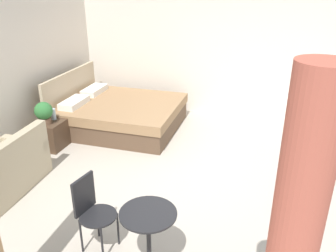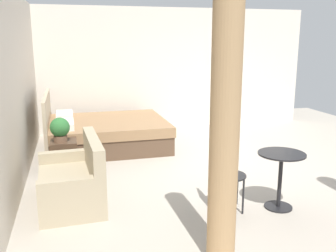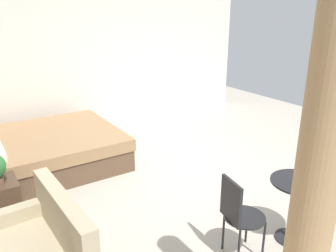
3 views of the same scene
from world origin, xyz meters
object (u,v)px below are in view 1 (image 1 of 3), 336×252
at_px(vase, 53,114).
at_px(balcony_table, 148,231).
at_px(potted_plant, 44,112).
at_px(cafe_chair_near_window, 91,207).
at_px(couch, 5,172).
at_px(nightstand, 53,135).
at_px(bed, 119,114).

bearing_deg(vase, balcony_table, -130.91).
relative_size(potted_plant, balcony_table, 0.55).
distance_m(potted_plant, cafe_chair_near_window, 2.75).
height_order(couch, vase, couch).
relative_size(potted_plant, cafe_chair_near_window, 0.44).
bearing_deg(vase, potted_plant, 173.99).
bearing_deg(balcony_table, couch, 71.99).
xyz_separation_m(couch, vase, (1.48, 0.15, 0.31)).
xyz_separation_m(nightstand, balcony_table, (-2.17, -2.62, 0.25)).
distance_m(bed, potted_plant, 1.57).
bearing_deg(potted_plant, couch, -172.11).
distance_m(couch, cafe_chair_near_window, 1.91).
distance_m(couch, nightstand, 1.37).
height_order(vase, cafe_chair_near_window, cafe_chair_near_window).
height_order(nightstand, vase, vase).
distance_m(nightstand, cafe_chair_near_window, 2.80).
relative_size(vase, cafe_chair_near_window, 0.23).
relative_size(bed, nightstand, 4.46).
bearing_deg(cafe_chair_near_window, bed, 19.64).
xyz_separation_m(nightstand, cafe_chair_near_window, (-2.03, -1.91, 0.28)).
distance_m(couch, vase, 1.52).
relative_size(couch, vase, 6.64).
bearing_deg(couch, potted_plant, 7.89).
bearing_deg(balcony_table, bed, 29.07).
bearing_deg(potted_plant, bed, -31.61).
bearing_deg(couch, balcony_table, -108.01).
bearing_deg(vase, couch, -174.16).
bearing_deg(nightstand, vase, 7.26).
height_order(bed, nightstand, bed).
height_order(couch, nightstand, couch).
bearing_deg(cafe_chair_near_window, couch, 69.21).
height_order(couch, potted_plant, potted_plant).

